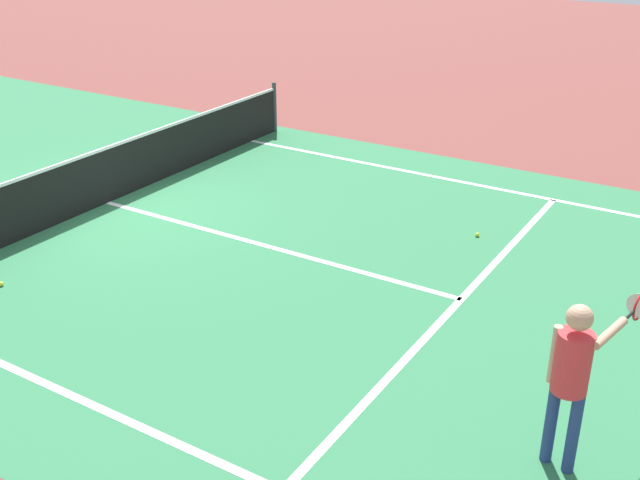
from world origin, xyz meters
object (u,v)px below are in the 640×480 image
tennis_ball_mid_court (477,235)px  tennis_ball_near_net (1,284)px  net (104,175)px  player_near (573,368)px

tennis_ball_mid_court → tennis_ball_near_net: size_ratio=1.00×
net → player_near: size_ratio=5.94×
player_near → tennis_ball_mid_court: 5.20m
net → player_near: 8.74m
net → player_near: bearing=-106.4°
player_near → tennis_ball_mid_court: player_near is taller
player_near → tennis_ball_near_net: (-0.45, 7.35, -1.02)m
tennis_ball_near_net → tennis_ball_mid_court: bearing=-44.7°
net → tennis_ball_near_net: 3.11m
player_near → tennis_ball_near_net: size_ratio=25.58×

